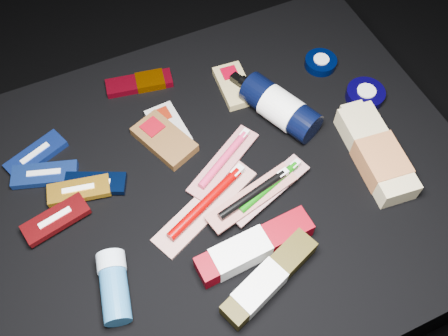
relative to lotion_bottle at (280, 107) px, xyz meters
name	(u,v)px	position (x,y,z in m)	size (l,w,h in m)	color
ground	(220,255)	(-0.17, -0.09, -0.43)	(3.00, 3.00, 0.00)	black
cloth_table	(220,223)	(-0.17, -0.09, -0.23)	(0.98, 0.78, 0.40)	black
luna_bar_0	(36,155)	(-0.48, 0.11, -0.03)	(0.13, 0.09, 0.02)	navy
luna_bar_1	(45,174)	(-0.48, 0.06, -0.02)	(0.13, 0.08, 0.02)	navy
luna_bar_2	(95,183)	(-0.40, 0.00, -0.02)	(0.12, 0.09, 0.02)	black
luna_bar_3	(79,190)	(-0.43, 0.00, -0.02)	(0.12, 0.07, 0.02)	orange
luna_bar_4	(56,219)	(-0.48, -0.05, -0.02)	(0.13, 0.07, 0.02)	maroon
clif_bar_0	(162,138)	(-0.24, 0.04, -0.02)	(0.11, 0.15, 0.02)	brown
clif_bar_1	(167,126)	(-0.22, 0.07, -0.03)	(0.07, 0.11, 0.02)	#A1A19B
clif_bar_2	(233,84)	(-0.05, 0.11, -0.02)	(0.07, 0.12, 0.02)	tan
power_bar	(143,82)	(-0.23, 0.20, -0.03)	(0.15, 0.07, 0.02)	maroon
lotion_bottle	(280,107)	(0.00, 0.00, 0.00)	(0.13, 0.22, 0.07)	black
cream_tin_upper	(321,62)	(0.15, 0.09, -0.02)	(0.07, 0.07, 0.02)	black
cream_tin_lower	(365,94)	(0.19, -0.03, -0.02)	(0.08, 0.08, 0.03)	black
bodywash_bottle	(377,154)	(0.12, -0.17, -0.01)	(0.10, 0.23, 0.05)	tan
deodorant_stick	(114,286)	(-0.42, -0.21, -0.01)	(0.07, 0.13, 0.05)	#245F91
toothbrush_pack_0	(207,204)	(-0.22, -0.13, -0.02)	(0.24, 0.14, 0.03)	silver
toothbrush_pack_1	(224,160)	(-0.15, -0.06, -0.02)	(0.18, 0.13, 0.02)	#B9B2AD
toothbrush_pack_2	(270,188)	(-0.10, -0.15, -0.01)	(0.19, 0.10, 0.02)	beige
toothbrush_pack_3	(253,195)	(-0.14, -0.16, -0.01)	(0.19, 0.08, 0.02)	#ADA5A2
toothpaste_carton_red	(250,249)	(-0.19, -0.25, -0.01)	(0.22, 0.06, 0.04)	#6D000B
toothpaste_carton_green	(266,281)	(-0.19, -0.31, -0.01)	(0.20, 0.11, 0.04)	#332B0A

